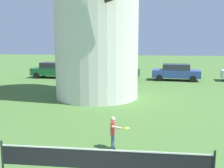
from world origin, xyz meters
TOP-DOWN VIEW (x-y plane):
  - tennis_net at (0.49, 1.96)m, footprint 5.97×0.06m
  - player_far at (0.49, 4.42)m, footprint 0.71×0.49m
  - parked_car_green at (-7.62, 21.98)m, footprint 4.51×2.12m
  - parked_car_black at (-0.98, 21.76)m, footprint 4.04×2.13m
  - parked_car_blue at (4.48, 21.66)m, footprint 4.57×2.21m

SIDE VIEW (x-z plane):
  - player_far at x=0.49m, z-range 0.08..1.29m
  - tennis_net at x=0.49m, z-range 0.14..1.24m
  - parked_car_black at x=-0.98m, z-range 0.03..1.59m
  - parked_car_green at x=-7.62m, z-range 0.03..1.59m
  - parked_car_blue at x=4.48m, z-range 0.03..1.59m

